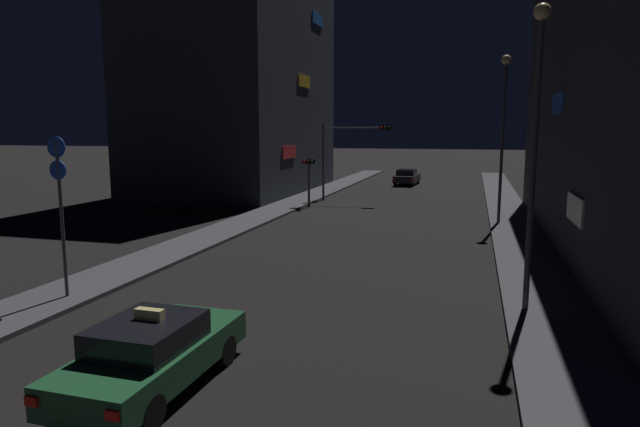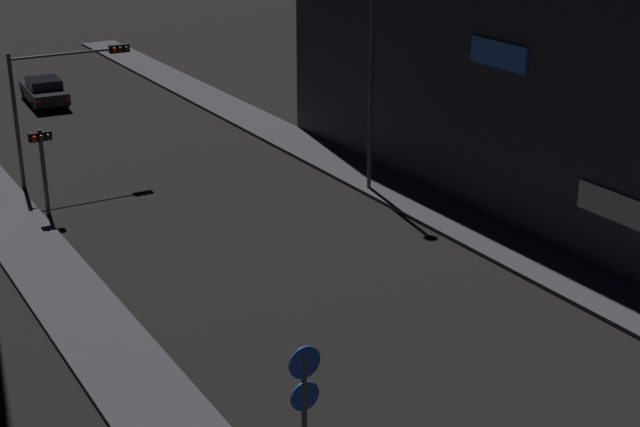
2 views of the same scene
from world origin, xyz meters
name	(u,v)px [view 1 (image 1 of 2)]	position (x,y,z in m)	size (l,w,h in m)	color
sidewalk_left	(282,208)	(-6.90, 31.22, 0.07)	(2.37, 66.44, 0.14)	#424247
sidewalk_right	(510,217)	(6.90, 31.22, 0.07)	(2.37, 66.44, 0.14)	#424247
building_facade_left	(238,73)	(-13.56, 39.81, 9.45)	(11.02, 18.67, 18.91)	#282D38
taxi	(153,353)	(-0.98, 7.24, 0.74)	(1.89, 4.49, 1.62)	#1E512D
far_car	(407,177)	(-1.06, 48.91, 0.73)	(2.07, 4.55, 1.42)	black
traffic_light_overhead	(349,145)	(-3.62, 35.94, 3.91)	(4.84, 0.41, 5.37)	#47474C
traffic_light_left_kerb	(309,171)	(-5.47, 32.38, 2.35)	(0.80, 0.41, 3.23)	#47474C
sign_pole_left	(60,202)	(-6.55, 11.46, 2.93)	(0.59, 0.10, 4.63)	#47474C
street_lamp_near_block	(536,125)	(6.27, 13.86, 5.07)	(0.43, 0.43, 7.96)	#47474C
street_lamp_far_block	(504,115)	(6.15, 28.54, 5.75)	(0.49, 0.49, 8.59)	#47474C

